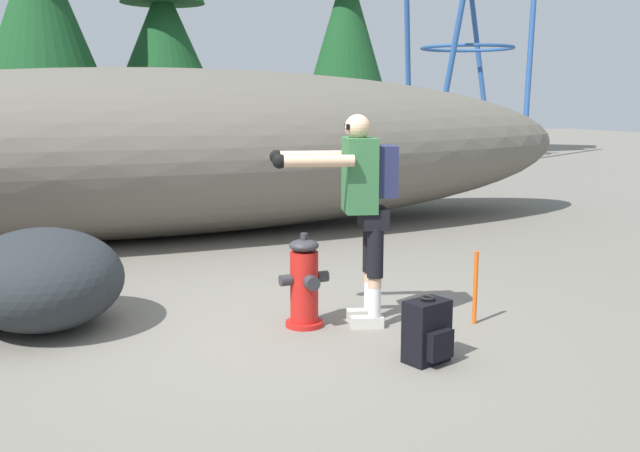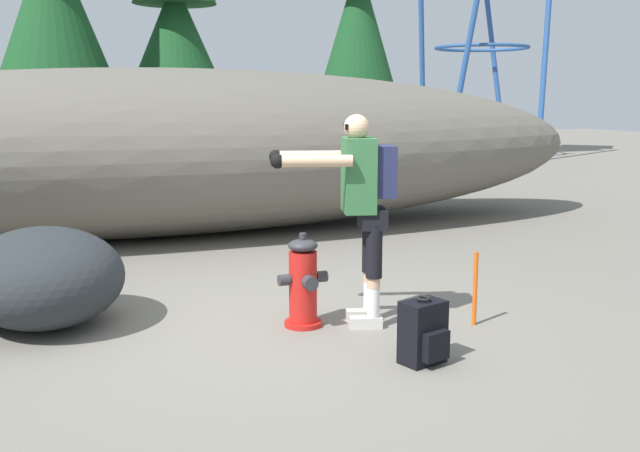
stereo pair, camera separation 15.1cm
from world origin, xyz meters
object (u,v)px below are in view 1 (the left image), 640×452
(utility_worker, at_px, (361,194))
(spare_backpack, at_px, (427,332))
(survey_stake, at_px, (475,288))
(fire_hydrant, at_px, (304,284))
(boulder_large, at_px, (42,279))

(utility_worker, xyz_separation_m, spare_backpack, (0.05, -0.95, -0.85))
(utility_worker, bearing_deg, survey_stake, 174.18)
(fire_hydrant, relative_size, survey_stake, 1.27)
(spare_backpack, relative_size, boulder_large, 0.34)
(fire_hydrant, bearing_deg, spare_backpack, -65.89)
(boulder_large, relative_size, survey_stake, 2.33)
(fire_hydrant, height_order, spare_backpack, fire_hydrant)
(fire_hydrant, bearing_deg, boulder_large, 157.69)
(utility_worker, relative_size, spare_backpack, 3.59)
(fire_hydrant, xyz_separation_m, boulder_large, (-1.92, 0.79, 0.05))
(utility_worker, bearing_deg, fire_hydrant, 0.53)
(boulder_large, bearing_deg, survey_stake, -21.53)
(spare_backpack, height_order, survey_stake, survey_stake)
(spare_backpack, xyz_separation_m, survey_stake, (0.81, 0.60, 0.08))
(survey_stake, bearing_deg, utility_worker, 157.55)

